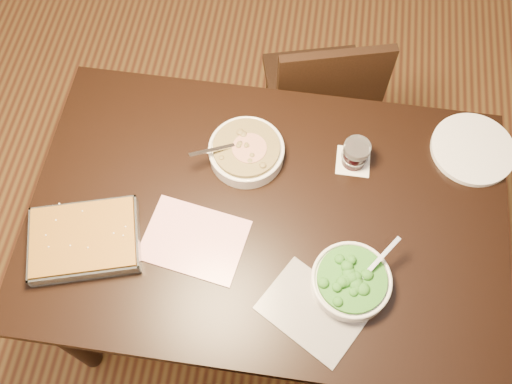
{
  "coord_description": "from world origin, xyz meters",
  "views": [
    {
      "loc": [
        0.06,
        -0.68,
        2.28
      ],
      "look_at": [
        -0.04,
        0.04,
        0.8
      ],
      "focal_mm": 40.0,
      "sensor_mm": 36.0,
      "label": 1
    }
  ],
  "objects": [
    {
      "name": "chair_far",
      "position": [
        0.13,
        0.66,
        0.47
      ],
      "size": [
        0.48,
        0.48,
        0.83
      ],
      "rotation": [
        0.0,
        0.0,
        3.41
      ],
      "color": "black",
      "rests_on": "ground"
    },
    {
      "name": "magazine_b",
      "position": [
        0.16,
        -0.27,
        0.75
      ],
      "size": [
        0.32,
        0.3,
        0.0
      ],
      "primitive_type": "cube",
      "rotation": [
        0.0,
        0.0,
        -0.53
      ],
      "color": "#25262D",
      "rests_on": "table"
    },
    {
      "name": "ground",
      "position": [
        0.0,
        0.0,
        0.0
      ],
      "size": [
        4.0,
        4.0,
        0.0
      ],
      "primitive_type": "plane",
      "color": "#401F12",
      "rests_on": "ground"
    },
    {
      "name": "stew_bowl",
      "position": [
        -0.09,
        0.19,
        0.78
      ],
      "size": [
        0.24,
        0.23,
        0.09
      ],
      "color": "silver",
      "rests_on": "table"
    },
    {
      "name": "coaster",
      "position": [
        0.24,
        0.21,
        0.75
      ],
      "size": [
        0.1,
        0.1,
        0.0
      ],
      "primitive_type": "cube",
      "color": "white",
      "rests_on": "table"
    },
    {
      "name": "broccoli_bowl",
      "position": [
        0.25,
        -0.18,
        0.78
      ],
      "size": [
        0.22,
        0.23,
        0.09
      ],
      "color": "silver",
      "rests_on": "table"
    },
    {
      "name": "table",
      "position": [
        0.0,
        0.0,
        0.65
      ],
      "size": [
        1.4,
        0.9,
        0.75
      ],
      "color": "black",
      "rests_on": "ground"
    },
    {
      "name": "wine_tumbler",
      "position": [
        0.24,
        0.21,
        0.8
      ],
      "size": [
        0.08,
        0.08,
        0.09
      ],
      "color": "black",
      "rests_on": "coaster"
    },
    {
      "name": "baking_dish",
      "position": [
        -0.5,
        -0.16,
        0.78
      ],
      "size": [
        0.35,
        0.3,
        0.05
      ],
      "rotation": [
        0.0,
        0.0,
        0.28
      ],
      "color": "silver",
      "rests_on": "table"
    },
    {
      "name": "dinner_plate",
      "position": [
        0.6,
        0.3,
        0.76
      ],
      "size": [
        0.26,
        0.26,
        0.02
      ],
      "primitive_type": "cylinder",
      "color": "white",
      "rests_on": "table"
    },
    {
      "name": "magazine_a",
      "position": [
        -0.2,
        -0.11,
        0.75
      ],
      "size": [
        0.31,
        0.25,
        0.01
      ],
      "primitive_type": "cube",
      "rotation": [
        0.0,
        0.0,
        -0.17
      ],
      "color": "#C43858",
      "rests_on": "table"
    }
  ]
}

